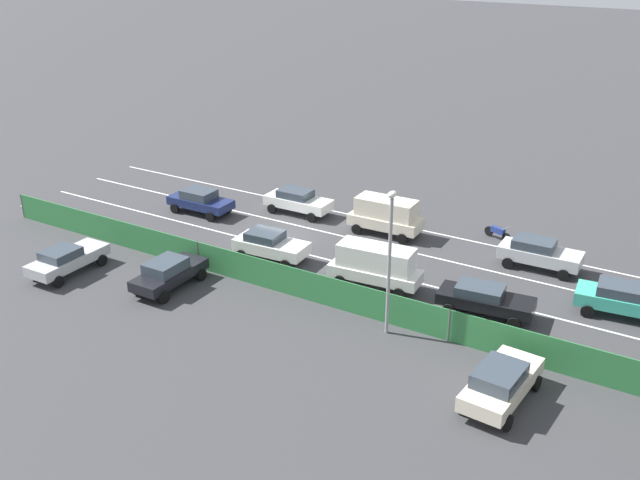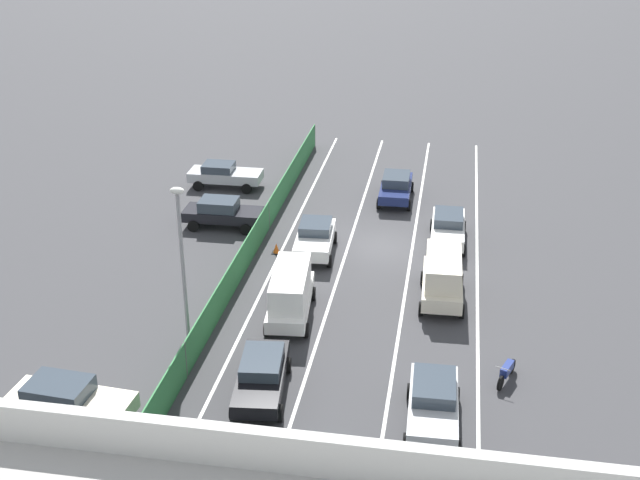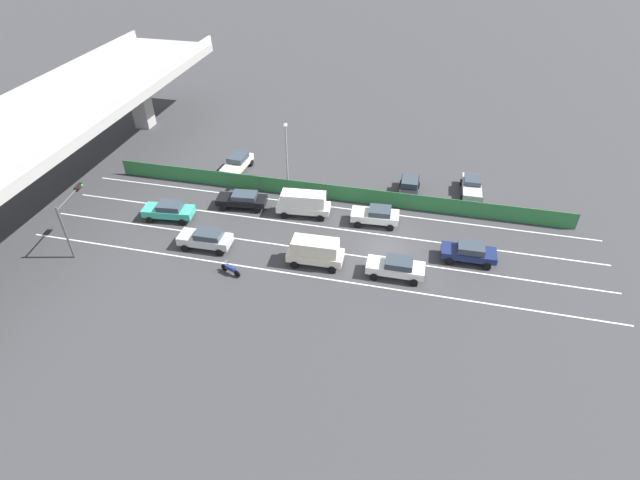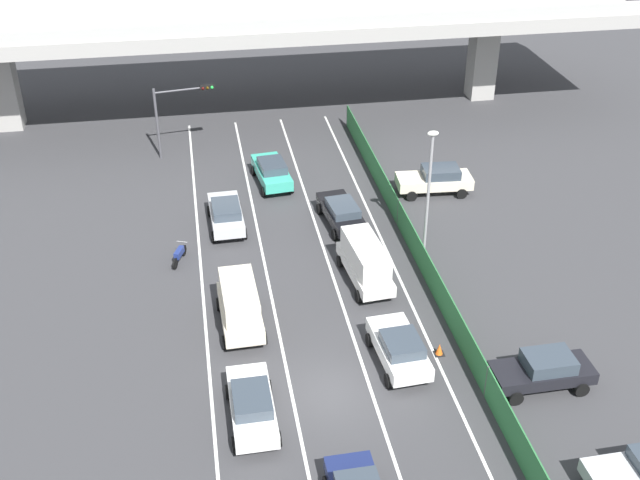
# 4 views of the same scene
# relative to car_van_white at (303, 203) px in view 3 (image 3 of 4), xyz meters

# --- Properties ---
(ground_plane) EXTENTS (300.00, 300.00, 0.00)m
(ground_plane) POSITION_rel_car_van_white_xyz_m (-3.23, -8.03, -1.28)
(ground_plane) COLOR #38383A
(lane_line_left_edge) EXTENTS (0.14, 48.08, 0.01)m
(lane_line_left_edge) POSITION_rel_car_van_white_xyz_m (-8.31, -1.99, -1.28)
(lane_line_left_edge) COLOR silver
(lane_line_left_edge) RESTS_ON ground
(lane_line_mid_left) EXTENTS (0.14, 48.08, 0.01)m
(lane_line_mid_left) POSITION_rel_car_van_white_xyz_m (-4.92, -1.99, -1.28)
(lane_line_mid_left) COLOR silver
(lane_line_mid_left) RESTS_ON ground
(lane_line_mid_right) EXTENTS (0.14, 48.08, 0.01)m
(lane_line_mid_right) POSITION_rel_car_van_white_xyz_m (-1.54, -1.99, -1.28)
(lane_line_mid_right) COLOR silver
(lane_line_mid_right) RESTS_ON ground
(lane_line_right_edge) EXTENTS (0.14, 48.08, 0.01)m
(lane_line_right_edge) POSITION_rel_car_van_white_xyz_m (1.85, -1.99, -1.28)
(lane_line_right_edge) COLOR silver
(lane_line_right_edge) RESTS_ON ground
(elevated_overpass) EXTENTS (55.90, 11.14, 8.51)m
(elevated_overpass) POSITION_rel_car_van_white_xyz_m (-3.23, 24.05, 5.62)
(elevated_overpass) COLOR #A09E99
(elevated_overpass) RESTS_ON ground
(green_fence) EXTENTS (0.10, 44.18, 1.61)m
(green_fence) POSITION_rel_car_van_white_xyz_m (3.14, -1.99, -0.48)
(green_fence) COLOR #2D753D
(green_fence) RESTS_ON ground
(car_van_white) EXTENTS (2.27, 4.98, 2.28)m
(car_van_white) POSITION_rel_car_van_white_xyz_m (0.00, 0.00, 0.00)
(car_van_white) COLOR silver
(car_van_white) RESTS_ON ground
(car_van_cream) EXTENTS (2.14, 4.52, 2.27)m
(car_van_cream) POSITION_rel_car_van_white_xyz_m (-6.63, -2.69, -0.01)
(car_van_cream) COLOR beige
(car_van_cream) RESTS_ON ground
(car_sedan_silver) EXTENTS (2.07, 4.46, 1.66)m
(car_sedan_silver) POSITION_rel_car_van_white_xyz_m (-6.63, 6.69, -0.35)
(car_sedan_silver) COLOR #B7BABC
(car_sedan_silver) RESTS_ON ground
(car_sedan_navy) EXTENTS (2.04, 4.39, 1.59)m
(car_sedan_navy) POSITION_rel_car_van_white_xyz_m (-3.46, -14.71, -0.40)
(car_sedan_navy) COLOR navy
(car_sedan_navy) RESTS_ON ground
(car_hatchback_white) EXTENTS (2.25, 4.33, 1.62)m
(car_hatchback_white) POSITION_rel_car_van_white_xyz_m (0.06, -6.67, -0.38)
(car_hatchback_white) COLOR silver
(car_hatchback_white) RESTS_ON ground
(car_taxi_teal) EXTENTS (2.35, 4.67, 1.64)m
(car_taxi_teal) POSITION_rel_car_van_white_xyz_m (-3.41, 11.69, -0.37)
(car_taxi_teal) COLOR teal
(car_taxi_teal) RESTS_ON ground
(car_sedan_black) EXTENTS (2.34, 4.76, 1.51)m
(car_sedan_black) POSITION_rel_car_van_white_xyz_m (-0.07, 5.89, -0.42)
(car_sedan_black) COLOR black
(car_sedan_black) RESTS_ON ground
(car_sedan_white) EXTENTS (1.97, 4.50, 1.61)m
(car_sedan_white) POSITION_rel_car_van_white_xyz_m (-6.71, -9.17, -0.38)
(car_sedan_white) COLOR white
(car_sedan_white) RESTS_ON ground
(motorcycle) EXTENTS (0.89, 1.86, 0.93)m
(motorcycle) POSITION_rel_car_van_white_xyz_m (-9.38, 3.50, -0.83)
(motorcycle) COLOR black
(motorcycle) RESTS_ON ground
(parked_wagon_silver) EXTENTS (4.54, 2.05, 1.54)m
(parked_wagon_silver) POSITION_rel_car_van_white_xyz_m (7.30, -15.07, -0.42)
(parked_wagon_silver) COLOR #B2B5B7
(parked_wagon_silver) RESTS_ON ground
(parked_sedan_dark) EXTENTS (4.37, 2.02, 1.63)m
(parked_sedan_dark) POSITION_rel_car_van_white_xyz_m (5.76, -9.13, -0.38)
(parked_sedan_dark) COLOR black
(parked_sedan_dark) RESTS_ON ground
(parked_sedan_cream) EXTENTS (4.71, 2.33, 1.71)m
(parked_sedan_cream) POSITION_rel_car_van_white_xyz_m (6.44, 8.85, -0.34)
(parked_sedan_cream) COLOR beige
(parked_sedan_cream) RESTS_ON ground
(traffic_light) EXTENTS (4.03, 0.81, 4.92)m
(traffic_light) POSITION_rel_car_van_white_xyz_m (-8.85, 17.02, 2.27)
(traffic_light) COLOR #47474C
(traffic_light) RESTS_ON ground
(street_lamp) EXTENTS (0.60, 0.36, 7.00)m
(street_lamp) POSITION_rel_car_van_white_xyz_m (3.95, 2.62, 2.97)
(street_lamp) COLOR gray
(street_lamp) RESTS_ON ground
(traffic_cone) EXTENTS (0.47, 0.47, 0.55)m
(traffic_cone) POSITION_rel_car_van_white_xyz_m (2.05, -6.32, -1.03)
(traffic_cone) COLOR orange
(traffic_cone) RESTS_ON ground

